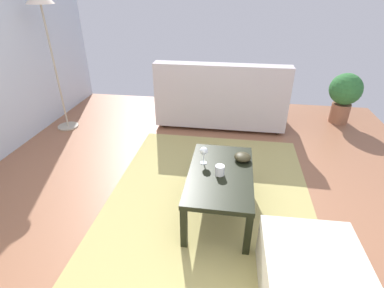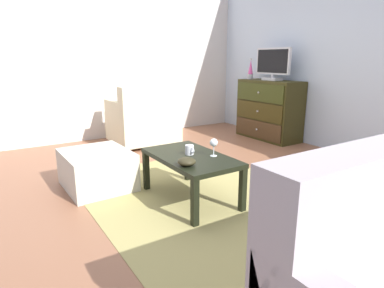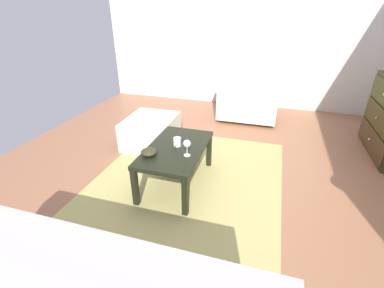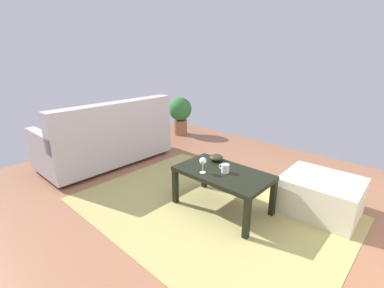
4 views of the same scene
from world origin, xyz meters
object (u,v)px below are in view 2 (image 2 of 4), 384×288
Objects in this scene: wine_glass at (214,143)px; mug at (190,150)px; tv at (273,63)px; bowl_decorative at (187,162)px; dresser at (269,110)px; coffee_table at (191,161)px; lava_lamp at (251,70)px; ottoman at (97,169)px; armchair at (144,120)px.

wine_glass is 1.38× the size of mug.
tv is 3.02m from bowl_decorative.
dresser is 2.65m from coffee_table.
lava_lamp is 0.47× the size of ottoman.
armchair is (-2.01, 0.48, -0.10)m from mug.
dresser is 1.95m from armchair.
lava_lamp is 0.36× the size of coffee_table.
dresser is 6.98× the size of bowl_decorative.
wine_glass is 0.36m from bowl_decorative.
wine_glass is at bearing 105.96° from bowl_decorative.
mug is 0.99m from ottoman.
dresser is at bearing -95.07° from tv.
mug is 0.31m from bowl_decorative.
dresser reaches higher than mug.
armchair reaches higher than ottoman.
lava_lamp is (-0.41, -0.04, 0.60)m from dresser.
bowl_decorative is at bearing -38.67° from coffee_table.
mug is (-0.03, 0.01, 0.10)m from coffee_table.
tv is 2.13m from armchair.
bowl_decorative is 1.10m from ottoman.
dresser is 9.01× the size of mug.
bowl_decorative is at bearing -58.30° from tv.
wine_glass is at bearing -55.88° from dresser.
dresser is at bearing 68.49° from armchair.
bowl_decorative is at bearing -16.31° from armchair.
tv is at bearing 119.21° from mug.
lava_lamp reaches higher than ottoman.
dresser is 1.47× the size of ottoman.
bowl_decorative is at bearing -51.13° from lava_lamp.
tv is at bearing 123.78° from wine_glass.
wine_glass is 1.07× the size of bowl_decorative.
coffee_table is 5.88× the size of wine_glass.
coffee_table is (1.32, -2.32, -0.81)m from tv.
bowl_decorative reaches higher than coffee_table.
wine_glass is at bearing -48.35° from lava_lamp.
lava_lamp is 2.85m from wine_glass.
wine_glass is (0.13, 0.16, 0.17)m from coffee_table.
tv is 4.45× the size of bowl_decorative.
dresser is 0.71m from tv.
ottoman is (-0.72, -0.63, -0.28)m from mug.
coffee_table is 1.03× the size of armchair.
tv reaches higher than bowl_decorative.
lava_lamp is 2.93m from coffee_table.
lava_lamp is at bearing 128.87° from bowl_decorative.
coffee_table is at bearing -60.35° from tv.
tv is 5.74× the size of mug.
lava_lamp reaches higher than coffee_table.
wine_glass is 1.22m from ottoman.
armchair reaches higher than coffee_table.
ottoman is (-0.75, -0.62, -0.18)m from coffee_table.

